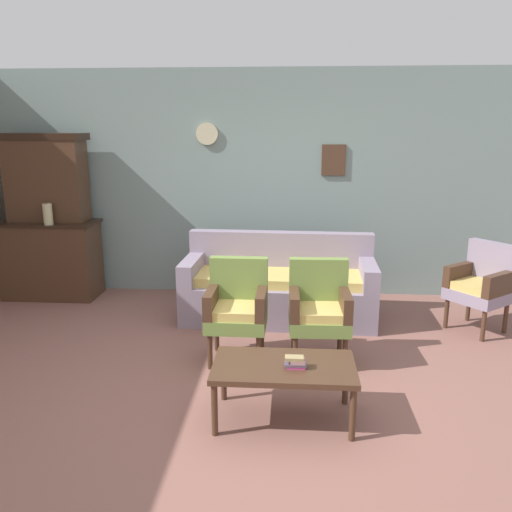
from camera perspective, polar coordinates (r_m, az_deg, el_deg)
ground_plane at (r=4.26m, az=-2.19°, el=-14.63°), size 7.68×7.68×0.00m
wall_back_with_decor at (r=6.40m, az=0.21°, el=7.82°), size 6.40×0.09×2.70m
side_cabinet at (r=6.82m, az=-21.42°, el=-0.33°), size 1.16×0.55×0.93m
cabinet_upper_hutch at (r=6.74m, az=-21.88°, el=7.98°), size 0.99×0.38×1.03m
vase_on_cabinet at (r=6.50m, az=-21.75°, el=4.27°), size 0.11×0.11×0.25m
floral_couch at (r=5.68m, az=2.49°, el=-3.60°), size 2.06×0.87×0.90m
armchair_near_couch_end at (r=4.64m, az=-2.07°, el=-5.40°), size 0.53×0.50×0.90m
armchair_near_cabinet at (r=4.63m, az=6.88°, el=-5.54°), size 0.53×0.50×0.90m
wingback_chair_by_fireplace at (r=5.76m, az=23.40°, el=-2.71°), size 0.71×0.71×0.90m
coffee_table at (r=3.76m, az=3.07°, el=-12.32°), size 1.00×0.56×0.42m
book_stack_on_table at (r=3.68m, az=4.37°, el=-11.48°), size 0.15×0.08×0.09m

